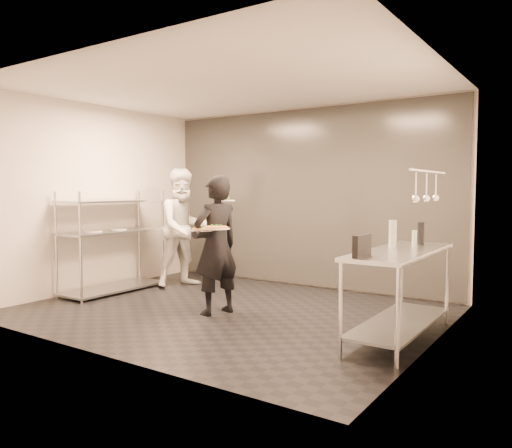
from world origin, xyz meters
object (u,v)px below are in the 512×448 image
Objects in this scene: salad_plate at (225,199)px; bottle_green at (393,234)px; prep_counter at (400,279)px; chef at (184,228)px; pizza_plate_far at (216,228)px; pizza_plate_near at (202,229)px; bottle_clear at (414,238)px; pos_monitor at (362,246)px; waiter at (216,245)px; bottle_dark at (421,233)px; pass_rack at (113,240)px.

bottle_green is (2.15, 0.09, -0.34)m from salad_plate.
prep_counter is 0.97× the size of chef.
prep_counter is at bearing 11.69° from pizza_plate_far.
chef is 2.16m from pizza_plate_far.
bottle_clear is (2.30, 0.74, -0.04)m from pizza_plate_near.
bottle_green is at bearing 2.37° from salad_plate.
pizza_plate_far is 1.93m from pos_monitor.
waiter reaches higher than prep_counter.
salad_plate is 2.37m from bottle_clear.
bottle_clear is at bearing 17.88° from pizza_plate_near.
chef is 7.05× the size of salad_plate.
chef reaches higher than pizza_plate_near.
pizza_plate_near is at bearing -156.68° from bottle_dark.
pizza_plate_far is (0.17, -0.22, 0.24)m from waiter.
pass_rack reaches higher than bottle_green.
waiter is at bearing 128.59° from pizza_plate_far.
prep_counter is 5.57× the size of pizza_plate_far.
chef is 5.72× the size of pizza_plate_far.
bottle_dark is (3.75, -0.30, 0.12)m from chef.
salad_plate is at bearing 91.44° from pizza_plate_near.
bottle_green is (-0.02, 0.89, 0.04)m from pos_monitor.
pass_rack is 0.94× the size of waiter.
bottle_green is (2.06, 0.37, 0.22)m from waiter.
pizza_plate_near is at bearing -162.12° from bottle_clear.
bottle_dark is at bearing 12.92° from salad_plate.
prep_counter is at bearing -50.37° from bottle_green.
pass_rack is 2.11m from pizza_plate_near.
pass_rack reaches higher than bottle_dark.
pizza_plate_far is at bearing -153.30° from bottle_dark.
bottle_dark is at bearing -73.51° from chef.
pos_monitor is at bearing -97.81° from bottle_clear.
bottle_dark reaches higher than pos_monitor.
pizza_plate_far is 1.13× the size of bottle_green.
chef is at bearing 56.69° from pass_rack.
bottle_clear is 0.25m from bottle_dark.
bottle_green is at bearing -80.62° from chef.
bottle_green is (2.13, 0.55, 0.02)m from pizza_plate_near.
salad_plate is at bearing 117.10° from pizza_plate_far.
waiter reaches higher than pos_monitor.
bottle_green is at bearing -110.72° from bottle_dark.
pizza_plate_near is 1.08× the size of salad_plate.
pass_rack is 4.95× the size of pizza_plate_far.
prep_counter is 2.35m from pizza_plate_near.
pass_rack is 4.28m from pos_monitor.
salad_plate is (-0.26, 0.50, 0.32)m from pizza_plate_far.
pizza_plate_near is 0.98× the size of bottle_green.
prep_counter is 2.42m from salad_plate.
waiter reaches higher than pizza_plate_near.
bottle_dark reaches higher than prep_counter.
pizza_plate_near is (1.45, -1.29, 0.12)m from chef.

